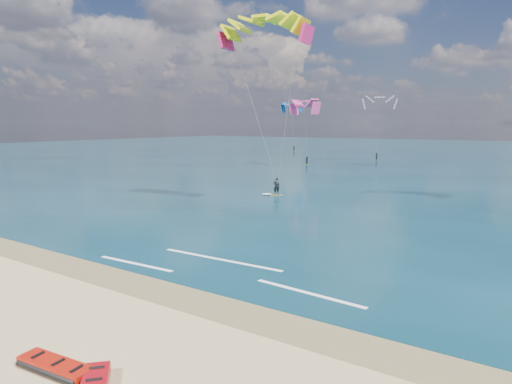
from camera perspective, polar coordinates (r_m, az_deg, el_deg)
ground at (r=53.41m, az=17.60°, el=0.21°), size 320.00×320.00×0.00m
wet_sand_strip at (r=21.41m, az=-12.11°, el=-11.86°), size 320.00×2.40×0.01m
sea at (r=116.01m, az=26.53°, el=4.04°), size 320.00×200.00×0.04m
packed_kite_left at (r=15.96m, az=-23.76°, el=-19.87°), size 2.90×1.34×0.38m
kitesurfer_main at (r=43.24m, az=1.86°, el=10.94°), size 9.68×8.39×17.85m
shoreline_foam at (r=23.64m, az=-4.70°, el=-9.61°), size 14.90×3.62×0.01m
distant_kites at (r=90.85m, az=19.14°, el=6.96°), size 80.02×35.80×12.30m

